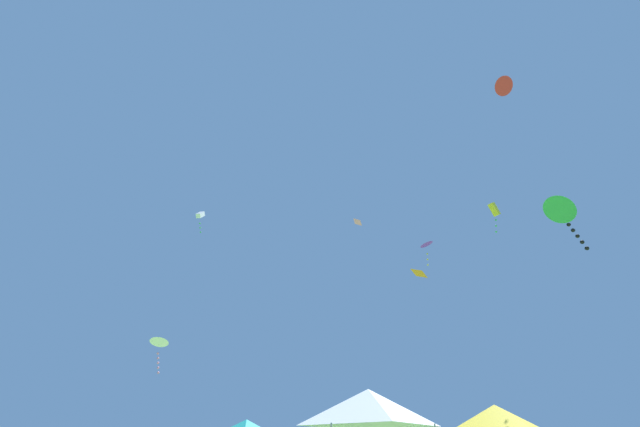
% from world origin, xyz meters
% --- Properties ---
extents(canopy_tent_white, '(3.41, 3.41, 3.64)m').
position_xyz_m(canopy_tent_white, '(3.27, 6.44, 3.10)').
color(canopy_tent_white, '#9E9EA3').
rests_on(canopy_tent_white, ground).
extents(canopy_tent_yellow, '(3.12, 3.12, 3.34)m').
position_xyz_m(canopy_tent_yellow, '(8.36, 7.51, 2.83)').
color(canopy_tent_yellow, '#9E9EA3').
rests_on(canopy_tent_yellow, ground).
extents(kite_red_delta, '(1.21, 1.04, 0.86)m').
position_xyz_m(kite_red_delta, '(12.27, 5.57, 19.76)').
color(kite_red_delta, red).
extents(kite_purple_delta, '(1.48, 1.51, 2.80)m').
position_xyz_m(kite_purple_delta, '(16.56, 27.69, 21.26)').
color(kite_purple_delta, purple).
extents(kite_white_box, '(0.69, 1.04, 2.28)m').
position_xyz_m(kite_white_box, '(-6.70, 21.05, 18.89)').
color(kite_white_box, white).
extents(kite_orange_diamond, '(1.21, 0.93, 0.65)m').
position_xyz_m(kite_orange_diamond, '(12.60, 21.75, 15.04)').
color(kite_orange_diamond, orange).
extents(kite_green_delta, '(1.22, 1.54, 2.91)m').
position_xyz_m(kite_green_delta, '(12.64, 5.55, 11.13)').
color(kite_green_delta, green).
extents(kite_yellow_box, '(0.72, 0.58, 1.86)m').
position_xyz_m(kite_yellow_box, '(12.41, 9.65, 13.79)').
color(kite_yellow_box, yellow).
extents(kite_white_delta, '(1.54, 1.52, 2.68)m').
position_xyz_m(kite_white_delta, '(-8.55, 24.28, 8.99)').
color(kite_white_delta, white).
extents(kite_pink_diamond, '(0.71, 0.64, 0.32)m').
position_xyz_m(kite_pink_diamond, '(5.64, 15.34, 15.83)').
color(kite_pink_diamond, pink).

